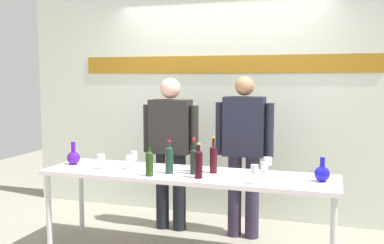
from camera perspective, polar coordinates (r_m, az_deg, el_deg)
The scene contains 18 objects.
back_wall at distance 5.25m, azimuth 3.91°, elevation 4.24°, with size 4.97×0.11×3.00m.
display_table at distance 4.08m, azimuth -0.64°, elevation -7.27°, with size 2.68×0.67×0.78m.
decanter_blue_left at distance 4.58m, azimuth -14.90°, elevation -4.36°, with size 0.13×0.13×0.23m.
decanter_blue_right at distance 3.88m, azimuth 16.29°, elevation -6.30°, with size 0.13×0.13×0.20m.
presenter_left at distance 4.77m, azimuth -2.75°, elevation -2.71°, with size 0.62×0.22×1.63m.
presenter_right at distance 4.55m, azimuth 6.66°, elevation -3.14°, with size 0.60×0.22×1.65m.
wine_bottle_0 at distance 4.10m, azimuth 0.24°, elevation -4.49°, with size 0.07×0.07×0.32m.
wine_bottle_1 at distance 4.00m, azimuth 0.23°, elevation -4.89°, with size 0.07×0.07×0.31m.
wine_bottle_2 at distance 3.94m, azimuth -5.47°, elevation -5.15°, with size 0.07×0.07×0.28m.
wine_bottle_3 at distance 3.83m, azimuth 0.84°, elevation -5.23°, with size 0.07×0.07×0.31m.
wine_bottle_4 at distance 4.02m, azimuth -2.91°, elevation -4.70°, with size 0.07×0.07×0.30m.
wine_bottle_5 at distance 4.04m, azimuth 2.76°, elevation -4.61°, with size 0.07×0.07×0.33m.
wine_glass_left_0 at distance 4.29m, azimuth -11.55°, elevation -4.65°, with size 0.07×0.07×0.14m.
wine_glass_left_1 at distance 4.32m, azimuth -7.43°, elevation -4.31°, with size 0.06×0.06×0.16m.
wine_glass_left_2 at distance 4.25m, azimuth -8.06°, elevation -4.76°, with size 0.06×0.06×0.13m.
wine_glass_right_0 at distance 3.80m, azimuth 9.23°, elevation -5.71°, with size 0.06×0.06×0.16m.
wine_glass_right_1 at distance 3.66m, azimuth 8.00°, elevation -6.10°, with size 0.06×0.06×0.16m.
wine_glass_right_2 at distance 4.12m, azimuth 9.69°, elevation -4.96°, with size 0.07×0.07×0.14m.
Camera 1 is at (1.25, -3.78, 1.65)m, focal length 41.74 mm.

